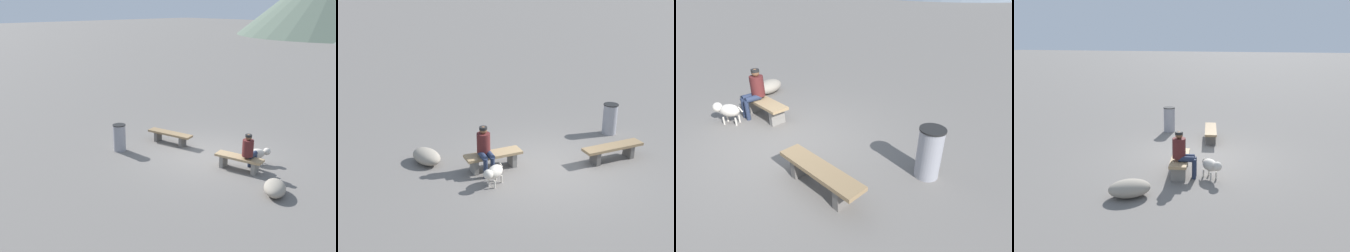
{
  "view_description": "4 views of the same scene",
  "coord_description": "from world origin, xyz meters",
  "views": [
    {
      "loc": [
        8.37,
        -9.56,
        5.02
      ],
      "look_at": [
        -1.43,
        -0.52,
        0.87
      ],
      "focal_mm": 41.84,
      "sensor_mm": 36.0,
      "label": 1
    },
    {
      "loc": [
        3.05,
        10.08,
        5.3
      ],
      "look_at": [
        0.99,
        -1.01,
        0.85
      ],
      "focal_mm": 46.94,
      "sensor_mm": 36.0,
      "label": 2
    },
    {
      "loc": [
        -5.22,
        1.54,
        3.19
      ],
      "look_at": [
        -1.05,
        -1.01,
        0.63
      ],
      "focal_mm": 29.82,
      "sensor_mm": 36.0,
      "label": 3
    },
    {
      "loc": [
        9.53,
        2.51,
        3.47
      ],
      "look_at": [
        -1.4,
        -1.04,
        0.54
      ],
      "focal_mm": 35.71,
      "sensor_mm": 36.0,
      "label": 4
    }
  ],
  "objects": [
    {
      "name": "ground",
      "position": [
        0.0,
        0.0,
        -0.03
      ],
      "size": [
        210.0,
        210.0,
        0.06
      ],
      "primitive_type": "cube",
      "color": "slate"
    },
    {
      "name": "bench_left",
      "position": [
        -1.79,
        -0.08,
        0.32
      ],
      "size": [
        1.81,
        0.8,
        0.44
      ],
      "rotation": [
        0.0,
        0.0,
        0.23
      ],
      "color": "#605B56",
      "rests_on": "ground"
    },
    {
      "name": "bench_right",
      "position": [
        1.48,
        -0.16,
        0.32
      ],
      "size": [
        1.58,
        0.78,
        0.45
      ],
      "rotation": [
        0.0,
        0.0,
        0.23
      ],
      "color": "gray",
      "rests_on": "ground"
    },
    {
      "name": "seated_person",
      "position": [
        1.73,
        -0.01,
        0.72
      ],
      "size": [
        0.42,
        0.64,
        1.24
      ],
      "rotation": [
        0.0,
        0.0,
        0.2
      ],
      "color": "#511E1E",
      "rests_on": "ground"
    },
    {
      "name": "dog",
      "position": [
        1.62,
        0.74,
        0.36
      ],
      "size": [
        0.61,
        0.65,
        0.54
      ],
      "rotation": [
        0.0,
        0.0,
        0.86
      ],
      "color": "beige",
      "rests_on": "ground"
    },
    {
      "name": "trash_bin",
      "position": [
        -2.47,
        -1.91,
        0.49
      ],
      "size": [
        0.46,
        0.46,
        0.97
      ],
      "color": "gray",
      "rests_on": "ground"
    },
    {
      "name": "boulder",
      "position": [
        3.21,
        -0.8,
        0.2
      ],
      "size": [
        1.03,
        1.14,
        0.41
      ],
      "primitive_type": "ellipsoid",
      "rotation": [
        0.0,
        0.0,
        3.72
      ],
      "color": "gray",
      "rests_on": "ground"
    }
  ]
}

